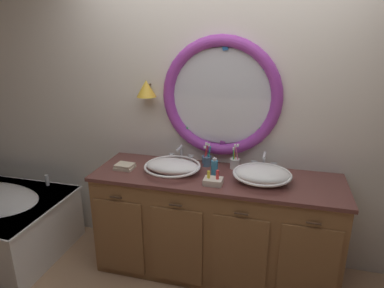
{
  "coord_description": "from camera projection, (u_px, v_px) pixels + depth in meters",
  "views": [
    {
      "loc": [
        0.48,
        -2.21,
        2.0
      ],
      "look_at": [
        -0.17,
        0.25,
        1.14
      ],
      "focal_mm": 31.85,
      "sensor_mm": 36.0,
      "label": 1
    }
  ],
  "objects": [
    {
      "name": "ground_plane",
      "position": [
        204.0,
        287.0,
        2.78
      ],
      "size": [
        14.0,
        14.0,
        0.0
      ],
      "primitive_type": "plane",
      "color": "tan"
    },
    {
      "name": "back_wall_assembly",
      "position": [
        221.0,
        114.0,
        2.89
      ],
      "size": [
        6.4,
        0.26,
        2.6
      ],
      "color": "silver",
      "rests_on": "ground_plane"
    },
    {
      "name": "vanity_counter",
      "position": [
        215.0,
        224.0,
        2.86
      ],
      "size": [
        1.99,
        0.64,
        0.89
      ],
      "color": "olive",
      "rests_on": "ground_plane"
    },
    {
      "name": "sink_basin_left",
      "position": [
        172.0,
        166.0,
        2.76
      ],
      "size": [
        0.46,
        0.46,
        0.11
      ],
      "color": "white",
      "rests_on": "vanity_counter"
    },
    {
      "name": "sink_basin_right",
      "position": [
        262.0,
        174.0,
        2.58
      ],
      "size": [
        0.45,
        0.45,
        0.13
      ],
      "color": "white",
      "rests_on": "vanity_counter"
    },
    {
      "name": "faucet_set_left",
      "position": [
        181.0,
        155.0,
        2.98
      ],
      "size": [
        0.23,
        0.13,
        0.16
      ],
      "color": "silver",
      "rests_on": "vanity_counter"
    },
    {
      "name": "faucet_set_right",
      "position": [
        264.0,
        163.0,
        2.8
      ],
      "size": [
        0.21,
        0.15,
        0.16
      ],
      "color": "silver",
      "rests_on": "vanity_counter"
    },
    {
      "name": "toothbrush_holder_left",
      "position": [
        207.0,
        160.0,
        2.9
      ],
      "size": [
        0.08,
        0.08,
        0.2
      ],
      "color": "slate",
      "rests_on": "vanity_counter"
    },
    {
      "name": "toothbrush_holder_right",
      "position": [
        235.0,
        163.0,
        2.84
      ],
      "size": [
        0.09,
        0.09,
        0.22
      ],
      "color": "white",
      "rests_on": "vanity_counter"
    },
    {
      "name": "soap_dispenser",
      "position": [
        214.0,
        167.0,
        2.7
      ],
      "size": [
        0.05,
        0.06,
        0.16
      ],
      "color": "#388EBC",
      "rests_on": "vanity_counter"
    },
    {
      "name": "folded_hand_towel",
      "position": [
        125.0,
        166.0,
        2.85
      ],
      "size": [
        0.15,
        0.13,
        0.04
      ],
      "color": "beige",
      "rests_on": "vanity_counter"
    },
    {
      "name": "toiletry_basket",
      "position": [
        213.0,
        181.0,
        2.56
      ],
      "size": [
        0.14,
        0.11,
        0.12
      ],
      "color": "beige",
      "rests_on": "vanity_counter"
    }
  ]
}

